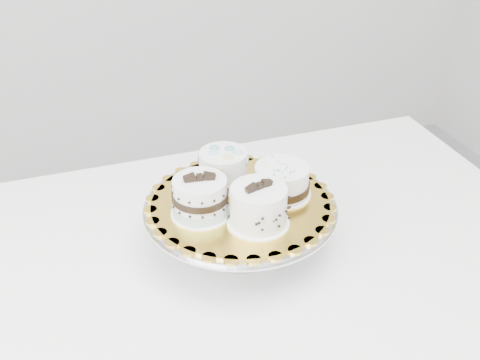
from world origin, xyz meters
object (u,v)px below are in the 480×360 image
object	(u,v)px
cake_banded	(200,198)
cake_ribbon	(282,181)
cake_stand	(240,218)
cake_board	(240,203)
cake_swirl	(258,207)
table	(235,292)
cake_dots	(223,168)

from	to	relation	value
cake_banded	cake_ribbon	world-z (taller)	cake_banded
cake_stand	cake_board	size ratio (longest dim) A/B	1.09
cake_banded	cake_swirl	bearing A→B (deg)	-26.73
cake_ribbon	cake_stand	bearing A→B (deg)	-155.54
table	cake_ribbon	world-z (taller)	cake_ribbon
cake_board	cake_swirl	world-z (taller)	cake_swirl
table	cake_banded	bearing A→B (deg)	149.82
cake_banded	cake_dots	bearing A→B (deg)	58.90
table	cake_board	world-z (taller)	cake_board
table	cake_dots	xyz separation A→B (m)	(0.02, 0.11, 0.20)
cake_stand	cake_board	world-z (taller)	cake_board
cake_swirl	cake_banded	bearing A→B (deg)	130.21
table	cake_banded	xyz separation A→B (m)	(-0.05, 0.03, 0.20)
cake_stand	cake_banded	xyz separation A→B (m)	(-0.08, -0.01, 0.07)
cake_dots	cake_swirl	bearing A→B (deg)	-103.07
cake_dots	cake_stand	bearing A→B (deg)	-102.99
cake_stand	cake_dots	world-z (taller)	cake_dots
cake_banded	cake_ribbon	xyz separation A→B (m)	(0.16, 0.01, -0.00)
table	cake_stand	xyz separation A→B (m)	(0.03, 0.04, 0.14)
cake_board	cake_ribbon	bearing A→B (deg)	0.03
cake_board	cake_banded	xyz separation A→B (m)	(-0.08, -0.01, 0.03)
cake_board	cake_dots	world-z (taller)	cake_dots
cake_banded	cake_dots	distance (m)	0.11
table	cake_stand	size ratio (longest dim) A/B	3.67
table	cake_stand	distance (m)	0.14
cake_stand	cake_banded	bearing A→B (deg)	-173.52
cake_banded	cake_ribbon	size ratio (longest dim) A/B	0.83
cake_stand	cake_swirl	distance (m)	0.10
cake_ribbon	cake_dots	bearing A→B (deg)	165.02
cake_stand	cake_ribbon	xyz separation A→B (m)	(0.08, 0.00, 0.06)
cake_swirl	cake_ribbon	size ratio (longest dim) A/B	0.89
cake_swirl	cake_board	bearing A→B (deg)	81.94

